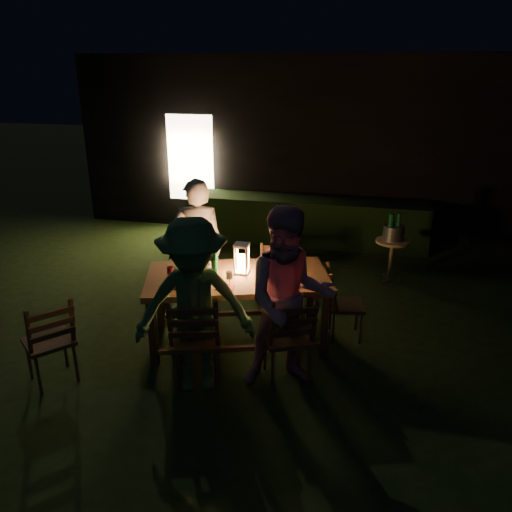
% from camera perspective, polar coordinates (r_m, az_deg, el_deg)
% --- Properties ---
extents(garden_envelope, '(40.00, 40.00, 3.20)m').
position_cam_1_polar(garden_envelope, '(11.04, 10.27, 13.25)').
color(garden_envelope, black).
rests_on(garden_envelope, ground).
extents(dining_table, '(2.20, 1.56, 0.83)m').
position_cam_1_polar(dining_table, '(5.53, -2.11, -3.01)').
color(dining_table, '#4E301A').
rests_on(dining_table, ground).
extents(chair_near_left, '(0.60, 0.62, 1.07)m').
position_cam_1_polar(chair_near_left, '(5.05, -6.80, -11.15)').
color(chair_near_left, '#4E301A').
rests_on(chair_near_left, ground).
extents(chair_near_right, '(0.61, 0.63, 1.01)m').
position_cam_1_polar(chair_near_right, '(5.10, 3.60, -10.89)').
color(chair_near_right, '#4E301A').
rests_on(chair_near_right, ground).
extents(chair_far_left, '(0.49, 0.52, 0.91)m').
position_cam_1_polar(chair_far_left, '(6.42, -6.42, -4.21)').
color(chair_far_left, '#4E301A').
rests_on(chair_far_left, ground).
extents(chair_far_right, '(0.52, 0.54, 0.89)m').
position_cam_1_polar(chair_far_right, '(6.47, 2.46, -3.96)').
color(chair_far_right, '#4E301A').
rests_on(chair_far_right, ground).
extents(chair_end, '(0.50, 0.48, 0.90)m').
position_cam_1_polar(chair_end, '(5.92, 10.02, -6.74)').
color(chair_end, '#4E301A').
rests_on(chair_end, ground).
extents(chair_spare, '(0.64, 0.64, 0.98)m').
position_cam_1_polar(chair_spare, '(5.44, -22.31, -10.47)').
color(chair_spare, '#4E301A').
rests_on(chair_spare, ground).
extents(person_house_side, '(0.74, 0.60, 1.75)m').
position_cam_1_polar(person_house_side, '(6.24, -6.65, 0.98)').
color(person_house_side, white).
rests_on(person_house_side, ground).
extents(person_opp_right, '(1.06, 0.93, 1.82)m').
position_cam_1_polar(person_opp_right, '(4.76, 3.82, -5.00)').
color(person_opp_right, '#BD8290').
rests_on(person_opp_right, ground).
extents(person_opp_left, '(1.27, 0.97, 1.75)m').
position_cam_1_polar(person_opp_left, '(4.74, -7.08, -5.81)').
color(person_opp_left, '#3A6B35').
rests_on(person_opp_left, ground).
extents(lantern, '(0.16, 0.16, 0.35)m').
position_cam_1_polar(lantern, '(5.49, -1.65, -0.49)').
color(lantern, white).
rests_on(lantern, dining_table).
extents(plate_far_left, '(0.25, 0.25, 0.01)m').
position_cam_1_polar(plate_far_left, '(5.70, -7.77, -1.46)').
color(plate_far_left, white).
rests_on(plate_far_left, dining_table).
extents(plate_near_left, '(0.25, 0.25, 0.01)m').
position_cam_1_polar(plate_near_left, '(5.30, -7.96, -3.27)').
color(plate_near_left, white).
rests_on(plate_near_left, dining_table).
extents(plate_far_right, '(0.25, 0.25, 0.01)m').
position_cam_1_polar(plate_far_right, '(5.73, 2.26, -1.14)').
color(plate_far_right, white).
rests_on(plate_far_right, dining_table).
extents(plate_near_right, '(0.25, 0.25, 0.01)m').
position_cam_1_polar(plate_near_right, '(5.33, 2.84, -2.91)').
color(plate_near_right, white).
rests_on(plate_near_right, dining_table).
extents(wineglass_a, '(0.06, 0.06, 0.18)m').
position_cam_1_polar(wineglass_a, '(5.72, -5.28, -0.41)').
color(wineglass_a, '#59070F').
rests_on(wineglass_a, dining_table).
extents(wineglass_b, '(0.06, 0.06, 0.18)m').
position_cam_1_polar(wineglass_b, '(5.37, -9.77, -2.10)').
color(wineglass_b, '#59070F').
rests_on(wineglass_b, dining_table).
extents(wineglass_c, '(0.06, 0.06, 0.18)m').
position_cam_1_polar(wineglass_c, '(5.23, 1.31, -2.43)').
color(wineglass_c, '#59070F').
rests_on(wineglass_c, dining_table).
extents(wineglass_d, '(0.06, 0.06, 0.18)m').
position_cam_1_polar(wineglass_d, '(5.69, 4.02, -0.49)').
color(wineglass_d, '#59070F').
rests_on(wineglass_d, dining_table).
extents(wineglass_e, '(0.06, 0.06, 0.18)m').
position_cam_1_polar(wineglass_e, '(5.18, -3.07, -2.67)').
color(wineglass_e, silver).
rests_on(wineglass_e, dining_table).
extents(bottle_table, '(0.07, 0.07, 0.28)m').
position_cam_1_polar(bottle_table, '(5.44, -4.77, -0.96)').
color(bottle_table, '#0F471E').
rests_on(bottle_table, dining_table).
extents(napkin_left, '(0.18, 0.14, 0.01)m').
position_cam_1_polar(napkin_left, '(5.20, -3.59, -3.60)').
color(napkin_left, red).
rests_on(napkin_left, dining_table).
extents(napkin_right, '(0.18, 0.14, 0.01)m').
position_cam_1_polar(napkin_right, '(5.27, 4.03, -3.24)').
color(napkin_right, red).
rests_on(napkin_right, dining_table).
extents(phone, '(0.14, 0.07, 0.01)m').
position_cam_1_polar(phone, '(5.23, -8.76, -3.68)').
color(phone, black).
rests_on(phone, dining_table).
extents(side_table, '(0.48, 0.48, 0.64)m').
position_cam_1_polar(side_table, '(7.47, 15.31, 1.20)').
color(side_table, olive).
rests_on(side_table, ground).
extents(ice_bucket, '(0.30, 0.30, 0.22)m').
position_cam_1_polar(ice_bucket, '(7.41, 15.44, 2.55)').
color(ice_bucket, '#A5A8AD').
rests_on(ice_bucket, side_table).
extents(bottle_bucket_a, '(0.07, 0.07, 0.32)m').
position_cam_1_polar(bottle_bucket_a, '(7.35, 15.10, 2.86)').
color(bottle_bucket_a, '#0F471E').
rests_on(bottle_bucket_a, side_table).
extents(bottle_bucket_b, '(0.07, 0.07, 0.32)m').
position_cam_1_polar(bottle_bucket_b, '(7.43, 15.85, 2.98)').
color(bottle_bucket_b, '#0F471E').
rests_on(bottle_bucket_b, side_table).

